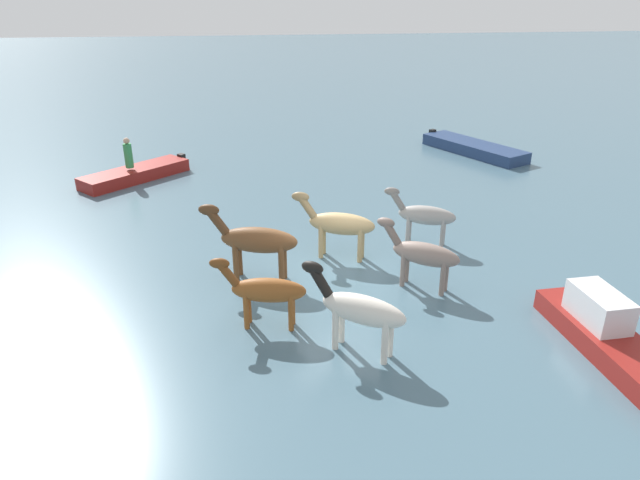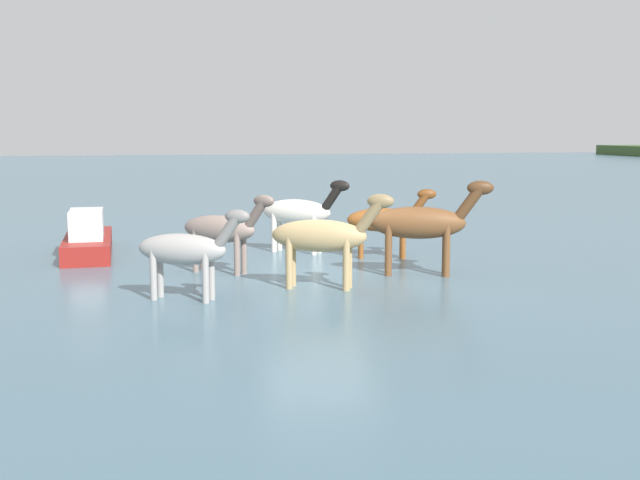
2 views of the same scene
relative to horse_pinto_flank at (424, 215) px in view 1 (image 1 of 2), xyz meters
name	(u,v)px [view 1 (image 1 of 2)]	position (x,y,z in m)	size (l,w,h in m)	color
ground_plane	(338,278)	(-1.85, 2.91, -0.93)	(172.04, 172.04, 0.00)	#476675
horse_pinto_flank	(424,215)	(0.00, 0.00, 0.00)	(1.27, 2.09, 1.69)	#9E9993
horse_mid_herd	(265,290)	(-3.91, 4.93, -0.01)	(0.86, 2.17, 1.68)	brown
horse_chestnut_trailing	(339,224)	(-0.54, 2.67, 0.10)	(1.29, 2.36, 1.88)	tan
horse_dun_straggler	(423,254)	(-2.64, 0.89, 0.03)	(1.62, 2.00, 1.74)	gray
horse_lead	(359,309)	(-5.18, 3.05, 0.10)	(1.73, 2.15, 1.87)	silver
horse_rear_stallion	(255,240)	(-1.54, 5.04, 0.19)	(1.19, 2.60, 2.03)	brown
boat_motor_center	(136,176)	(7.77, 9.48, -0.76)	(3.91, 4.13, 0.73)	maroon
boat_skiff_near	(606,337)	(-5.87, -2.17, -0.63)	(4.22, 1.26, 1.32)	maroon
boat_dinghy_port	(473,150)	(9.64, -5.52, -0.75)	(5.39, 3.63, 0.76)	navy
person_boatman_standing	(128,154)	(7.55, 9.63, 0.20)	(0.32, 0.32, 1.19)	#338C4C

